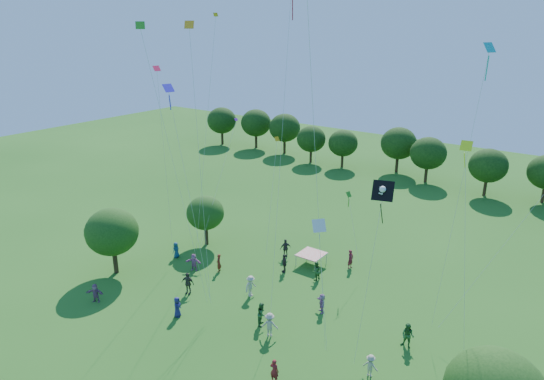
# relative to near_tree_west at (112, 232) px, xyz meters

# --- Properties ---
(near_tree_west) EXTENTS (4.51, 4.51, 5.93)m
(near_tree_west) POSITION_rel_near_tree_west_xyz_m (0.00, 0.00, 0.00)
(near_tree_west) COLOR #422B19
(near_tree_west) RESTS_ON ground
(near_tree_north) EXTENTS (3.66, 3.66, 4.98)m
(near_tree_north) POSITION_rel_near_tree_west_xyz_m (2.41, 8.91, -0.57)
(near_tree_north) COLOR #422B19
(near_tree_north) RESTS_ON ground
(treeline) EXTENTS (88.01, 8.77, 6.77)m
(treeline) POSITION_rel_near_tree_west_xyz_m (15.03, 41.61, 0.20)
(treeline) COLOR #422B19
(treeline) RESTS_ON ground
(tent_red_stripe) EXTENTS (2.20, 2.20, 1.10)m
(tent_red_stripe) POSITION_rel_near_tree_west_xyz_m (13.06, 11.30, -2.85)
(tent_red_stripe) COLOR red
(tent_red_stripe) RESTS_ON ground
(crowd_person_0) EXTENTS (0.45, 0.77, 1.52)m
(crowd_person_0) POSITION_rel_near_tree_west_xyz_m (2.12, 5.13, -3.13)
(crowd_person_0) COLOR navy
(crowd_person_0) RESTS_ON ground
(crowd_person_1) EXTENTS (0.63, 0.44, 1.61)m
(crowd_person_1) POSITION_rel_near_tree_west_xyz_m (19.24, -2.97, -3.08)
(crowd_person_1) COLOR maroon
(crowd_person_1) RESTS_ON ground
(crowd_person_2) EXTENTS (0.89, 0.49, 1.80)m
(crowd_person_2) POSITION_rel_near_tree_west_xyz_m (24.51, 4.99, -2.99)
(crowd_person_2) COLOR #285E2A
(crowd_person_2) RESTS_ON ground
(crowd_person_3) EXTENTS (1.01, 0.49, 1.53)m
(crowd_person_3) POSITION_rel_near_tree_west_xyz_m (23.72, 0.91, -3.13)
(crowd_person_3) COLOR #A49F83
(crowd_person_3) RESTS_ON ground
(crowd_person_4) EXTENTS (1.07, 0.98, 1.70)m
(crowd_person_4) POSITION_rel_near_tree_west_xyz_m (11.85, 8.74, -3.04)
(crowd_person_4) COLOR #38322D
(crowd_person_4) RESTS_ON ground
(crowd_person_5) EXTENTS (1.37, 1.37, 1.53)m
(crowd_person_5) POSITION_rel_near_tree_west_xyz_m (17.71, 5.26, -3.12)
(crowd_person_5) COLOR #A25E9C
(crowd_person_5) RESTS_ON ground
(crowd_person_7) EXTENTS (0.52, 0.71, 1.76)m
(crowd_person_7) POSITION_rel_near_tree_west_xyz_m (16.22, 12.80, -3.01)
(crowd_person_7) COLOR maroon
(crowd_person_7) RESTS_ON ground
(crowd_person_8) EXTENTS (0.76, 0.98, 1.77)m
(crowd_person_8) POSITION_rel_near_tree_west_xyz_m (15.03, 1.34, -3.01)
(crowd_person_8) COLOR #245529
(crowd_person_8) RESTS_ON ground
(crowd_person_9) EXTENTS (0.58, 1.19, 1.78)m
(crowd_person_9) POSITION_rel_near_tree_west_xyz_m (11.95, 3.90, -3.00)
(crowd_person_9) COLOR #C3B49C
(crowd_person_9) RESTS_ON ground
(crowd_person_10) EXTENTS (1.19, 0.78, 1.87)m
(crowd_person_10) POSITION_rel_near_tree_west_xyz_m (7.62, 1.22, -2.95)
(crowd_person_10) COLOR #3F3B32
(crowd_person_10) RESTS_ON ground
(crowd_person_11) EXTENTS (1.52, 1.08, 1.54)m
(crowd_person_11) POSITION_rel_near_tree_west_xyz_m (2.66, -3.91, -3.12)
(crowd_person_11) COLOR #8E5377
(crowd_person_11) RESTS_ON ground
(crowd_person_12) EXTENTS (0.70, 0.89, 1.59)m
(crowd_person_12) POSITION_rel_near_tree_west_xyz_m (9.32, -1.55, -3.09)
(crowd_person_12) COLOR navy
(crowd_person_12) RESTS_ON ground
(crowd_person_13) EXTENTS (0.60, 0.72, 1.65)m
(crowd_person_13) POSITION_rel_near_tree_west_xyz_m (7.15, 5.44, -3.06)
(crowd_person_13) COLOR maroon
(crowd_person_13) RESTS_ON ground
(crowd_person_14) EXTENTS (0.60, 0.89, 1.64)m
(crowd_person_14) POSITION_rel_near_tree_west_xyz_m (14.81, 9.22, -3.07)
(crowd_person_14) COLOR #275825
(crowd_person_14) RESTS_ON ground
(crowd_person_15) EXTENTS (1.30, 0.99, 1.81)m
(crowd_person_15) POSITION_rel_near_tree_west_xyz_m (16.30, 0.54, -2.98)
(crowd_person_15) COLOR #AD9F8A
(crowd_person_15) RESTS_ON ground
(crowd_person_16) EXTENTS (1.01, 1.11, 1.77)m
(crowd_person_16) POSITION_rel_near_tree_west_xyz_m (10.30, 11.23, -3.00)
(crowd_person_16) COLOR #3D3231
(crowd_person_16) RESTS_ON ground
(crowd_person_17) EXTENTS (1.56, 1.03, 1.58)m
(crowd_person_17) POSITION_rel_near_tree_west_xyz_m (5.23, 4.31, -3.10)
(crowd_person_17) COLOR #A25E96
(crowd_person_17) RESTS_ON ground
(pirate_kite) EXTENTS (1.45, 0.91, 11.56)m
(pirate_kite) POSITION_rel_near_tree_west_xyz_m (23.89, 0.23, 8.29)
(pirate_kite) COLOR black
(red_high_kite) EXTENTS (3.23, 7.03, 23.33)m
(red_high_kite) POSITION_rel_near_tree_west_xyz_m (13.83, 6.12, 15.89)
(red_high_kite) COLOR red
(small_kite_0) EXTENTS (0.62, 4.11, 22.10)m
(small_kite_0) POSITION_rel_near_tree_west_xyz_m (21.28, -2.85, 14.02)
(small_kite_0) COLOR red
(small_kite_1) EXTENTS (1.03, 3.03, 20.23)m
(small_kite_1) POSITION_rel_near_tree_west_xyz_m (4.99, 7.26, 10.37)
(small_kite_1) COLOR #EDB40C
(small_kite_2) EXTENTS (0.67, 0.86, 19.56)m
(small_kite_2) POSITION_rel_near_tree_west_xyz_m (11.10, -0.39, 12.02)
(small_kite_2) COLOR orange
(small_kite_3) EXTENTS (0.56, 4.13, 19.51)m
(small_kite_3) POSITION_rel_near_tree_west_xyz_m (11.07, -3.12, 11.32)
(small_kite_3) COLOR #2C941A
(small_kite_4) EXTENTS (3.45, 0.77, 15.58)m
(small_kite_4) POSITION_rel_near_tree_west_xyz_m (8.98, -0.20, 10.18)
(small_kite_4) COLOR #1914CE
(small_kite_5) EXTENTS (3.37, 9.49, 10.25)m
(small_kite_5) POSITION_rel_near_tree_west_xyz_m (2.53, 11.87, 4.09)
(small_kite_5) COLOR purple
(small_kite_6) EXTENTS (1.00, 3.00, 9.87)m
(small_kite_6) POSITION_rel_near_tree_west_xyz_m (21.73, -2.33, 5.78)
(small_kite_6) COLOR silver
(small_kite_7) EXTENTS (1.59, 0.75, 18.43)m
(small_kite_7) POSITION_rel_near_tree_west_xyz_m (26.60, 6.33, 12.07)
(small_kite_7) COLOR #0BA6A9
(small_kite_8) EXTENTS (1.67, 1.81, 16.41)m
(small_kite_8) POSITION_rel_near_tree_west_xyz_m (4.08, 2.82, 9.54)
(small_kite_8) COLOR #F40E39
(small_kite_9) EXTENTS (2.96, 5.75, 9.28)m
(small_kite_9) POSITION_rel_near_tree_west_xyz_m (7.96, 12.69, 4.39)
(small_kite_9) COLOR orange
(small_kite_10) EXTENTS (2.26, 1.64, 13.78)m
(small_kite_10) POSITION_rel_near_tree_west_xyz_m (27.59, 2.24, 8.37)
(small_kite_10) COLOR #DCFC16
(small_kite_11) EXTENTS (1.78, 0.80, 6.07)m
(small_kite_11) POSITION_rel_near_tree_west_xyz_m (16.23, 12.05, 2.46)
(small_kite_11) COLOR #237715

